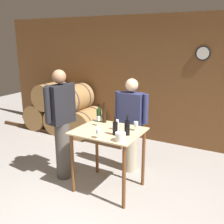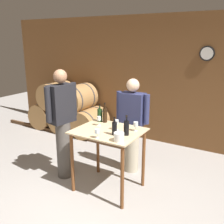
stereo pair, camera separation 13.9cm
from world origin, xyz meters
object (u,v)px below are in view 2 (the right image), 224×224
object	(u,v)px
wine_glass_near_right	(117,122)
person_visitor_with_scarf	(132,124)
ice_bucket	(119,137)
wine_bottle_left	(105,115)
wine_glass_far_side	(136,124)
person_host	(63,122)
wine_bottle_right	(126,128)
wine_bottle_center	(114,128)
wine_glass_near_center	(97,131)
wine_glass_near_left	(99,119)
wine_bottle_far_left	(100,115)

from	to	relation	value
wine_glass_near_right	person_visitor_with_scarf	bearing A→B (deg)	94.90
ice_bucket	wine_bottle_left	bearing A→B (deg)	135.13
wine_glass_far_side	person_visitor_with_scarf	size ratio (longest dim) A/B	0.08
wine_bottle_left	ice_bucket	xyz separation A→B (m)	(0.58, -0.58, -0.06)
ice_bucket	person_host	size ratio (longest dim) A/B	0.08
wine_glass_near_right	wine_bottle_right	bearing A→B (deg)	-27.43
wine_bottle_center	person_host	bearing A→B (deg)	176.61
wine_glass_near_right	wine_glass_near_center	bearing A→B (deg)	-97.94
wine_glass_near_left	wine_glass_near_right	xyz separation A→B (m)	(0.32, -0.03, 0.01)
wine_bottle_far_left	wine_glass_far_side	size ratio (longest dim) A/B	2.04
ice_bucket	wine_glass_far_side	bearing A→B (deg)	88.51
wine_glass_near_right	ice_bucket	xyz separation A→B (m)	(0.24, -0.36, -0.06)
wine_glass_near_center	wine_glass_far_side	world-z (taller)	wine_glass_far_side
person_host	wine_bottle_right	bearing A→B (deg)	0.99
wine_bottle_far_left	ice_bucket	distance (m)	0.89
wine_glass_near_left	wine_glass_far_side	distance (m)	0.58
wine_bottle_far_left	wine_bottle_left	size ratio (longest dim) A/B	0.88
wine_bottle_left	person_host	distance (m)	0.68
wine_bottle_far_left	wine_glass_far_side	distance (m)	0.70
wine_glass_near_center	person_host	bearing A→B (deg)	161.75
person_host	ice_bucket	bearing A→B (deg)	-11.15
wine_bottle_far_left	ice_bucket	world-z (taller)	wine_bottle_far_left
wine_glass_near_center	wine_glass_far_side	bearing A→B (deg)	58.62
wine_bottle_center	wine_glass_far_side	size ratio (longest dim) A/B	1.88
wine_bottle_far_left	wine_bottle_center	distance (m)	0.65
wine_glass_far_side	person_host	world-z (taller)	person_host
wine_glass_near_center	wine_bottle_left	bearing A→B (deg)	113.81
wine_bottle_left	person_visitor_with_scarf	xyz separation A→B (m)	(0.28, 0.39, -0.22)
ice_bucket	person_host	bearing A→B (deg)	168.85
wine_bottle_right	wine_glass_near_left	size ratio (longest dim) A/B	1.94
wine_bottle_left	wine_bottle_center	xyz separation A→B (m)	(0.41, -0.41, -0.02)
ice_bucket	wine_bottle_right	bearing A→B (deg)	95.60
wine_bottle_center	person_visitor_with_scarf	size ratio (longest dim) A/B	0.16
wine_bottle_right	wine_glass_far_side	size ratio (longest dim) A/B	2.10
person_host	wine_glass_near_center	bearing A→B (deg)	-18.25
wine_bottle_right	person_visitor_with_scarf	bearing A→B (deg)	110.67
wine_glass_near_right	person_host	distance (m)	0.92
person_host	wine_glass_far_side	bearing A→B (deg)	11.49
wine_bottle_left	wine_bottle_center	bearing A→B (deg)	-44.76
wine_bottle_center	ice_bucket	world-z (taller)	wine_bottle_center
wine_glass_near_center	ice_bucket	xyz separation A→B (m)	(0.30, 0.05, -0.03)
wine_bottle_center	wine_glass_near_right	distance (m)	0.21
wine_glass_near_center	person_visitor_with_scarf	xyz separation A→B (m)	(0.01, 1.02, -0.19)
wine_bottle_right	wine_glass_near_right	world-z (taller)	wine_bottle_right
wine_bottle_center	wine_glass_near_center	size ratio (longest dim) A/B	1.99
wine_bottle_far_left	wine_bottle_center	world-z (taller)	wine_bottle_far_left
wine_bottle_center	ice_bucket	size ratio (longest dim) A/B	1.88
wine_glass_far_side	person_visitor_with_scarf	bearing A→B (deg)	121.37
wine_glass_near_center	wine_glass_near_left	bearing A→B (deg)	120.90
wine_bottle_right	wine_glass_near_right	size ratio (longest dim) A/B	1.85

